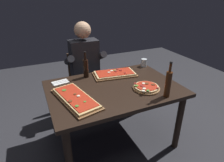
{
  "coord_description": "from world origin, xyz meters",
  "views": [
    {
      "loc": [
        -0.77,
        -1.65,
        1.69
      ],
      "look_at": [
        0.0,
        0.05,
        0.79
      ],
      "focal_mm": 30.38,
      "sensor_mm": 36.0,
      "label": 1
    }
  ],
  "objects": [
    {
      "name": "pizza_rectangular_left",
      "position": [
        -0.45,
        -0.1,
        0.76
      ],
      "size": [
        0.39,
        0.66,
        0.05
      ],
      "color": "brown",
      "rests_on": "dining_table"
    },
    {
      "name": "napkin_cutlery_set",
      "position": [
        -0.51,
        0.35,
        0.74
      ],
      "size": [
        0.19,
        0.14,
        0.01
      ],
      "color": "white",
      "rests_on": "dining_table"
    },
    {
      "name": "pizza_rectangular_front",
      "position": [
        0.14,
        0.28,
        0.76
      ],
      "size": [
        0.55,
        0.34,
        0.05
      ],
      "color": "brown",
      "rests_on": "dining_table"
    },
    {
      "name": "tumbler_near_camera",
      "position": [
        0.63,
        0.39,
        0.79
      ],
      "size": [
        0.08,
        0.08,
        0.1
      ],
      "color": "silver",
      "rests_on": "dining_table"
    },
    {
      "name": "ground_plane",
      "position": [
        0.0,
        0.0,
        0.0
      ],
      "size": [
        6.4,
        6.4,
        0.0
      ],
      "primitive_type": "plane",
      "color": "#2D2D33"
    },
    {
      "name": "wine_bottle_dark",
      "position": [
        0.39,
        -0.4,
        0.88
      ],
      "size": [
        0.06,
        0.06,
        0.36
      ],
      "color": "#47230F",
      "rests_on": "dining_table"
    },
    {
      "name": "oil_bottle_amber",
      "position": [
        -0.19,
        0.38,
        0.86
      ],
      "size": [
        0.06,
        0.06,
        0.32
      ],
      "color": "black",
      "rests_on": "dining_table"
    },
    {
      "name": "dining_table",
      "position": [
        0.0,
        0.0,
        0.64
      ],
      "size": [
        1.4,
        0.96,
        0.74
      ],
      "color": "black",
      "rests_on": "ground_plane"
    },
    {
      "name": "seated_diner",
      "position": [
        -0.09,
        0.74,
        0.74
      ],
      "size": [
        0.53,
        0.41,
        1.33
      ],
      "color": "#23232D",
      "rests_on": "ground_plane"
    },
    {
      "name": "pizza_round_far",
      "position": [
        0.29,
        -0.19,
        0.76
      ],
      "size": [
        0.29,
        0.29,
        0.05
      ],
      "color": "olive",
      "rests_on": "dining_table"
    },
    {
      "name": "diner_chair",
      "position": [
        -0.09,
        0.86,
        0.49
      ],
      "size": [
        0.44,
        0.44,
        0.87
      ],
      "color": "#3D2B1E",
      "rests_on": "ground_plane"
    }
  ]
}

